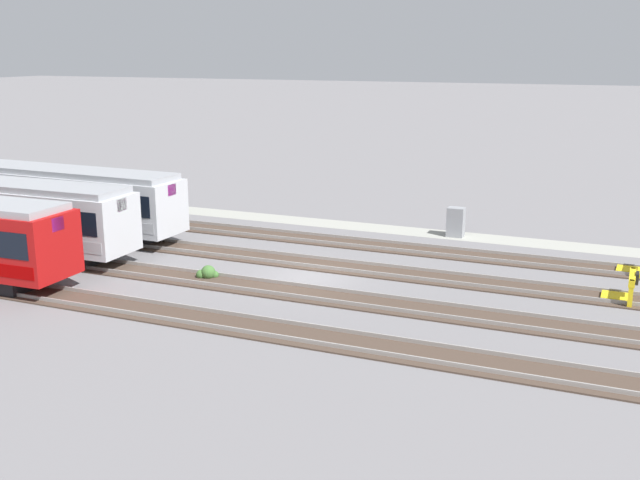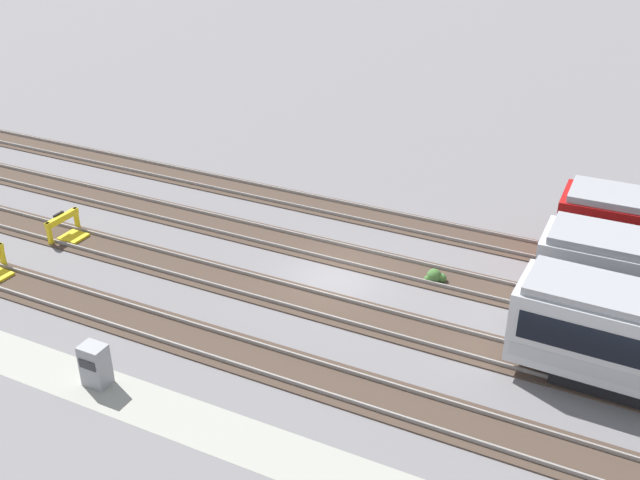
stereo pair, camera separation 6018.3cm
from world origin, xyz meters
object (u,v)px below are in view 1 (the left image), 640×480
Objects in this scene: electrical_cabinet at (456,222)px; bumper_stop_nearest_track at (638,263)px; bumper_stop_near_inner_track at (625,288)px; subway_car_back_row_leftmost at (36,196)px; weed_clump at (207,273)px.

bumper_stop_nearest_track is at bearing 158.28° from electrical_cabinet.
bumper_stop_near_inner_track is 1.25× the size of electrical_cabinet.
subway_car_back_row_leftmost is 23.04m from electrical_cabinet.
electrical_cabinet is at bearing -159.88° from subway_car_back_row_leftmost.
bumper_stop_nearest_track is at bearing -96.09° from bumper_stop_near_inner_track.
bumper_stop_near_inner_track is at bearing 83.91° from bumper_stop_nearest_track.
bumper_stop_near_inner_track is 2.18× the size of weed_clump.
bumper_stop_near_inner_track is (-30.30, 0.01, -1.53)m from subway_car_back_row_leftmost.
bumper_stop_nearest_track is (-30.76, -4.27, -1.53)m from subway_car_back_row_leftmost.
weed_clump is at bearing 25.02° from bumper_stop_nearest_track.
bumper_stop_nearest_track is 9.86m from electrical_cabinet.
bumper_stop_near_inner_track is (0.46, 4.28, 0.00)m from bumper_stop_nearest_track.
subway_car_back_row_leftmost is 9.02× the size of bumper_stop_near_inner_track.
bumper_stop_nearest_track is at bearing -154.98° from weed_clump.
bumper_stop_near_inner_track reaches higher than weed_clump.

